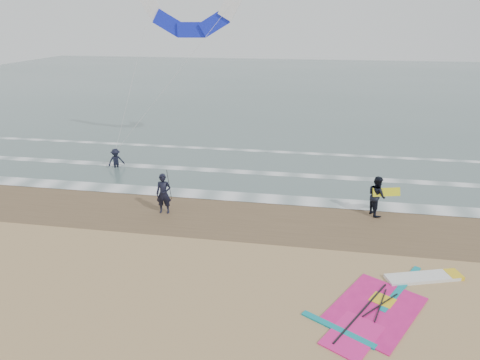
% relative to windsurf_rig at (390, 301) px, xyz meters
% --- Properties ---
extents(ground, '(120.00, 120.00, 0.00)m').
position_rel_windsurf_rig_xyz_m(ground, '(-4.83, -0.41, -0.04)').
color(ground, tan).
rests_on(ground, ground).
extents(sea_water, '(120.00, 80.00, 0.02)m').
position_rel_windsurf_rig_xyz_m(sea_water, '(-4.83, 47.59, -0.02)').
color(sea_water, '#47605E').
rests_on(sea_water, ground).
extents(wet_sand_band, '(120.00, 5.00, 0.01)m').
position_rel_windsurf_rig_xyz_m(wet_sand_band, '(-4.83, 5.59, -0.03)').
color(wet_sand_band, brown).
rests_on(wet_sand_band, ground).
extents(foam_waterline, '(120.00, 9.15, 0.02)m').
position_rel_windsurf_rig_xyz_m(foam_waterline, '(-4.83, 10.04, -0.01)').
color(foam_waterline, white).
rests_on(foam_waterline, ground).
extents(windsurf_rig, '(5.66, 5.36, 0.14)m').
position_rel_windsurf_rig_xyz_m(windsurf_rig, '(0.00, 0.00, 0.00)').
color(windsurf_rig, white).
rests_on(windsurf_rig, ground).
extents(person_standing, '(0.76, 0.54, 1.96)m').
position_rel_windsurf_rig_xyz_m(person_standing, '(-9.61, 5.33, 0.95)').
color(person_standing, black).
rests_on(person_standing, ground).
extents(person_walking, '(1.03, 1.14, 1.92)m').
position_rel_windsurf_rig_xyz_m(person_walking, '(0.29, 6.86, 0.92)').
color(person_walking, black).
rests_on(person_walking, ground).
extents(person_wading, '(1.15, 1.13, 1.59)m').
position_rel_windsurf_rig_xyz_m(person_wading, '(-14.74, 11.07, 0.76)').
color(person_wading, black).
rests_on(person_wading, ground).
extents(held_pole, '(0.17, 0.86, 1.82)m').
position_rel_windsurf_rig_xyz_m(held_pole, '(-9.31, 5.33, 1.40)').
color(held_pole, black).
rests_on(held_pole, ground).
extents(carried_kiteboard, '(1.30, 0.51, 0.39)m').
position_rel_windsurf_rig_xyz_m(carried_kiteboard, '(0.69, 6.76, 1.18)').
color(carried_kiteboard, yellow).
rests_on(carried_kiteboard, ground).
extents(surf_kite, '(7.31, 4.90, 9.56)m').
position_rel_windsurf_rig_xyz_m(surf_kite, '(-10.97, 15.78, 8.74)').
color(surf_kite, white).
rests_on(surf_kite, ground).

